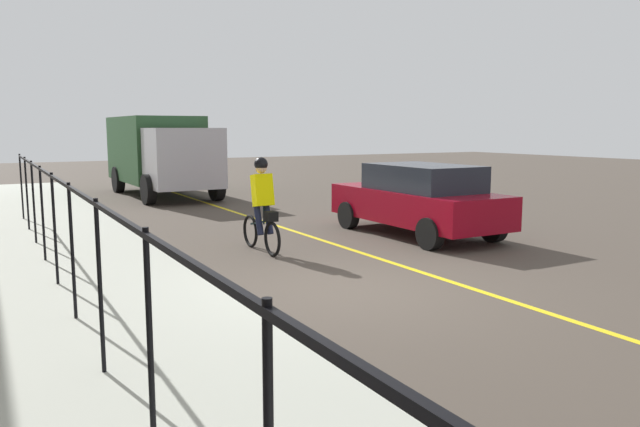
# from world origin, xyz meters

# --- Properties ---
(ground_plane) EXTENTS (80.00, 80.00, 0.00)m
(ground_plane) POSITION_xyz_m (0.00, 0.00, 0.00)
(ground_plane) COLOR #473E35
(lane_line_centre) EXTENTS (36.00, 0.12, 0.01)m
(lane_line_centre) POSITION_xyz_m (0.00, -1.60, 0.00)
(lane_line_centre) COLOR yellow
(lane_line_centre) RESTS_ON ground
(sidewalk) EXTENTS (40.00, 3.20, 0.15)m
(sidewalk) POSITION_xyz_m (0.00, 3.40, 0.07)
(sidewalk) COLOR #A8AB9D
(sidewalk) RESTS_ON ground
(iron_fence) EXTENTS (16.51, 0.04, 1.60)m
(iron_fence) POSITION_xyz_m (1.00, 3.80, 1.33)
(iron_fence) COLOR black
(iron_fence) RESTS_ON sidewalk
(cyclist_lead) EXTENTS (1.71, 0.36, 1.83)m
(cyclist_lead) POSITION_xyz_m (3.21, 0.03, 0.91)
(cyclist_lead) COLOR black
(cyclist_lead) RESTS_ON ground
(patrol_sedan) EXTENTS (4.41, 1.94, 1.58)m
(patrol_sedan) POSITION_xyz_m (3.29, -3.77, 0.82)
(patrol_sedan) COLOR maroon
(patrol_sedan) RESTS_ON ground
(box_truck_background) EXTENTS (6.75, 2.62, 2.78)m
(box_truck_background) POSITION_xyz_m (14.28, -0.97, 1.55)
(box_truck_background) COLOR #294F2B
(box_truck_background) RESTS_ON ground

